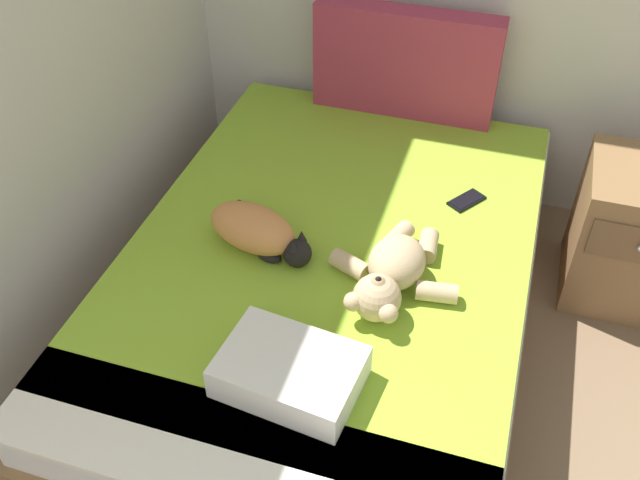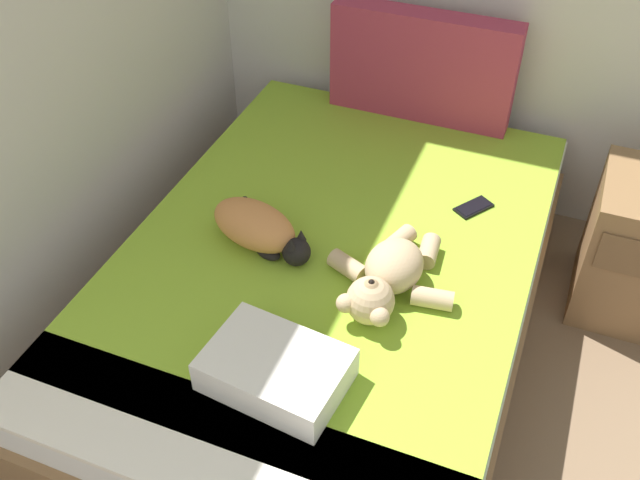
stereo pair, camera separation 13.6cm
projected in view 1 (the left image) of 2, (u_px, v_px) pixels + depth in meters
The scene contains 7 objects.
bed at pixel (329, 292), 2.70m from camera, with size 1.45×2.09×0.48m.
patterned_cushion at pixel (405, 63), 3.07m from camera, with size 0.80×0.12×0.47m.
cat at pixel (257, 231), 2.49m from camera, with size 0.42×0.33×0.15m.
teddy_bear at pixel (391, 273), 2.33m from camera, with size 0.45×0.52×0.17m.
cell_phone at pixel (467, 200), 2.72m from camera, with size 0.14×0.16×0.01m.
throw_pillow at pixel (290, 372), 2.05m from camera, with size 0.40×0.28×0.11m, color white.
nightstand at pixel (630, 233), 2.87m from camera, with size 0.43×0.49×0.59m.
Camera 1 is at (1.49, 0.87, 2.18)m, focal length 40.00 mm.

